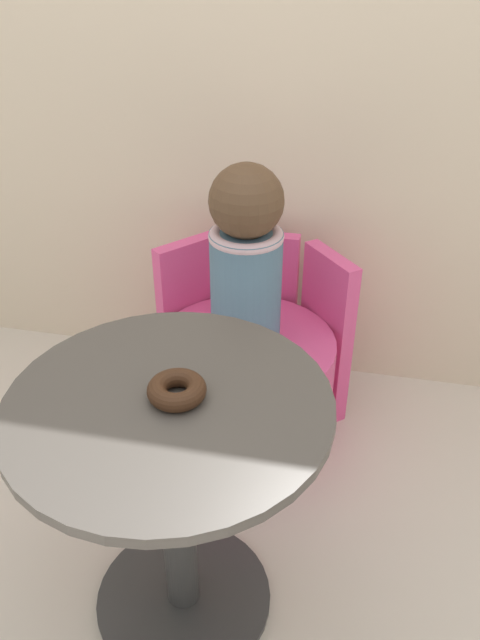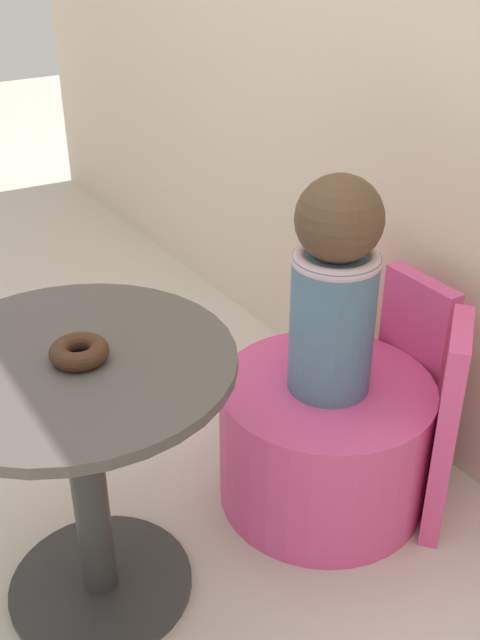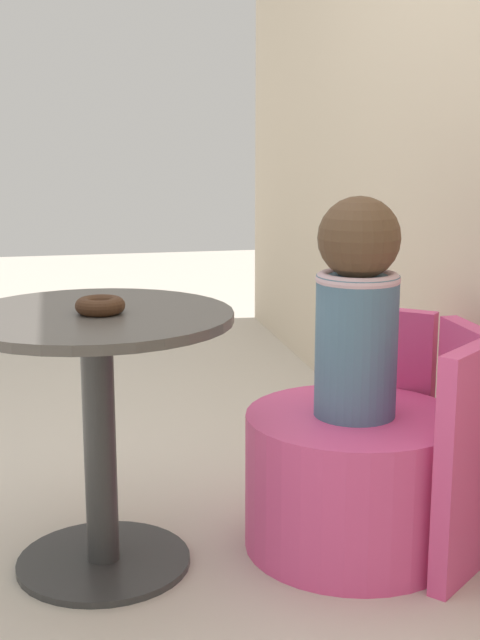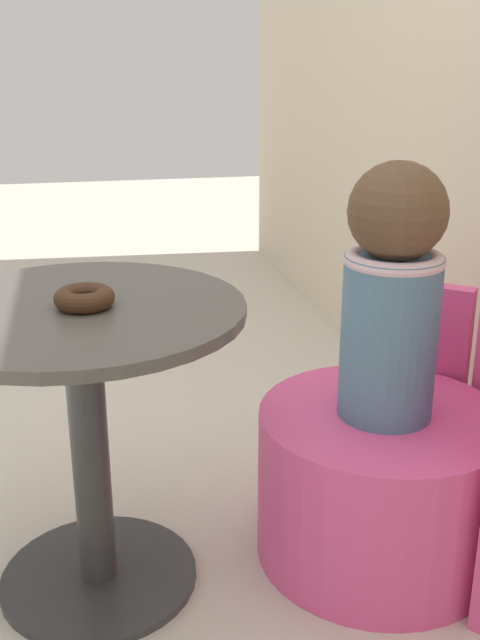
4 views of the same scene
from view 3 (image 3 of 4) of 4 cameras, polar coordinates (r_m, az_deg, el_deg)
The scene contains 6 objects.
ground_plane at distance 2.40m, azimuth -9.06°, elevation -15.73°, with size 12.00×12.00×0.00m, color beige.
round_table at distance 2.27m, azimuth -9.07°, elevation -4.62°, with size 0.68×0.68×0.67m.
tub_chair at distance 2.46m, azimuth 7.20°, elevation -10.16°, with size 0.58×0.58×0.37m.
booth_backrest at distance 2.50m, azimuth 12.49°, elevation -7.14°, with size 0.68×0.25×0.60m.
child_figure at distance 2.32m, azimuth 7.51°, elevation 0.89°, with size 0.22×0.22×0.58m.
donut at distance 2.20m, azimuth -8.94°, elevation 0.93°, with size 0.12×0.12×0.04m.
Camera 3 is at (2.12, -0.08, 1.11)m, focal length 50.00 mm.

